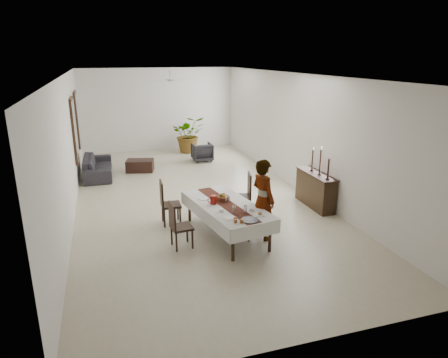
% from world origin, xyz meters
% --- Properties ---
extents(floor, '(6.00, 12.00, 0.00)m').
position_xyz_m(floor, '(0.00, 0.00, 0.00)').
color(floor, beige).
rests_on(floor, ground).
extents(ceiling, '(6.00, 12.00, 0.02)m').
position_xyz_m(ceiling, '(0.00, 0.00, 3.20)').
color(ceiling, white).
rests_on(ceiling, wall_back).
extents(wall_back, '(6.00, 0.02, 3.20)m').
position_xyz_m(wall_back, '(0.00, 6.00, 1.60)').
color(wall_back, white).
rests_on(wall_back, floor).
extents(wall_front, '(6.00, 0.02, 3.20)m').
position_xyz_m(wall_front, '(0.00, -6.00, 1.60)').
color(wall_front, white).
rests_on(wall_front, floor).
extents(wall_left, '(0.02, 12.00, 3.20)m').
position_xyz_m(wall_left, '(-3.00, 0.00, 1.60)').
color(wall_left, white).
rests_on(wall_left, floor).
extents(wall_right, '(0.02, 12.00, 3.20)m').
position_xyz_m(wall_right, '(3.00, 0.00, 1.60)').
color(wall_right, white).
rests_on(wall_right, floor).
extents(dining_table_top, '(1.29, 2.33, 0.05)m').
position_xyz_m(dining_table_top, '(0.13, -2.50, 0.67)').
color(dining_table_top, black).
rests_on(dining_table_top, table_leg_fl).
extents(table_leg_fl, '(0.07, 0.07, 0.64)m').
position_xyz_m(table_leg_fl, '(-0.09, -3.60, 0.32)').
color(table_leg_fl, black).
rests_on(table_leg_fl, floor).
extents(table_leg_fr, '(0.07, 0.07, 0.64)m').
position_xyz_m(table_leg_fr, '(0.71, -3.46, 0.32)').
color(table_leg_fr, black).
rests_on(table_leg_fr, floor).
extents(table_leg_bl, '(0.07, 0.07, 0.64)m').
position_xyz_m(table_leg_bl, '(-0.45, -1.54, 0.32)').
color(table_leg_bl, black).
rests_on(table_leg_bl, floor).
extents(table_leg_br, '(0.07, 0.07, 0.64)m').
position_xyz_m(table_leg_br, '(0.35, -1.40, 0.32)').
color(table_leg_br, black).
rests_on(table_leg_br, floor).
extents(tablecloth_top, '(1.48, 2.52, 0.01)m').
position_xyz_m(tablecloth_top, '(0.13, -2.50, 0.69)').
color(tablecloth_top, silver).
rests_on(tablecloth_top, dining_table_top).
extents(tablecloth_drape_left, '(0.42, 2.34, 0.28)m').
position_xyz_m(tablecloth_drape_left, '(-0.40, -2.59, 0.56)').
color(tablecloth_drape_left, white).
rests_on(tablecloth_drape_left, dining_table_top).
extents(tablecloth_drape_right, '(0.42, 2.34, 0.28)m').
position_xyz_m(tablecloth_drape_right, '(0.66, -2.41, 0.56)').
color(tablecloth_drape_right, silver).
rests_on(tablecloth_drape_right, dining_table_top).
extents(tablecloth_drape_near, '(1.07, 0.20, 0.28)m').
position_xyz_m(tablecloth_drape_near, '(0.33, -3.66, 0.56)').
color(tablecloth_drape_near, white).
rests_on(tablecloth_drape_near, dining_table_top).
extents(tablecloth_drape_far, '(1.07, 0.20, 0.28)m').
position_xyz_m(tablecloth_drape_far, '(-0.07, -1.34, 0.56)').
color(tablecloth_drape_far, white).
rests_on(tablecloth_drape_far, dining_table_top).
extents(table_runner, '(0.71, 2.32, 0.00)m').
position_xyz_m(table_runner, '(0.13, -2.50, 0.70)').
color(table_runner, '#5B261A').
rests_on(table_runner, tablecloth_top).
extents(red_pitcher, '(0.16, 0.16, 0.18)m').
position_xyz_m(red_pitcher, '(-0.12, -2.40, 0.79)').
color(red_pitcher, maroon).
rests_on(red_pitcher, tablecloth_top).
extents(pitcher_handle, '(0.11, 0.04, 0.11)m').
position_xyz_m(pitcher_handle, '(-0.20, -2.42, 0.79)').
color(pitcher_handle, maroon).
rests_on(pitcher_handle, red_pitcher).
extents(wine_glass_near, '(0.06, 0.06, 0.16)m').
position_xyz_m(wine_glass_near, '(0.34, -3.07, 0.78)').
color(wine_glass_near, silver).
rests_on(wine_glass_near, tablecloth_top).
extents(wine_glass_mid, '(0.06, 0.06, 0.16)m').
position_xyz_m(wine_glass_mid, '(0.13, -3.01, 0.78)').
color(wine_glass_mid, white).
rests_on(wine_glass_mid, tablecloth_top).
extents(wine_glass_far, '(0.06, 0.06, 0.16)m').
position_xyz_m(wine_glass_far, '(0.17, -2.45, 0.78)').
color(wine_glass_far, white).
rests_on(wine_glass_far, tablecloth_top).
extents(teacup_right, '(0.08, 0.08, 0.06)m').
position_xyz_m(teacup_right, '(0.50, -3.00, 0.73)').
color(teacup_right, silver).
rests_on(teacup_right, saucer_right).
extents(saucer_right, '(0.14, 0.14, 0.01)m').
position_xyz_m(saucer_right, '(0.50, -3.00, 0.71)').
color(saucer_right, silver).
rests_on(saucer_right, tablecloth_top).
extents(teacup_left, '(0.08, 0.08, 0.06)m').
position_xyz_m(teacup_left, '(-0.09, -2.86, 0.73)').
color(teacup_left, white).
rests_on(teacup_left, saucer_left).
extents(saucer_left, '(0.14, 0.14, 0.01)m').
position_xyz_m(saucer_left, '(-0.09, -2.86, 0.71)').
color(saucer_left, silver).
rests_on(saucer_left, tablecloth_top).
extents(plate_near_right, '(0.22, 0.22, 0.01)m').
position_xyz_m(plate_near_right, '(0.57, -3.26, 0.71)').
color(plate_near_right, white).
rests_on(plate_near_right, tablecloth_top).
extents(bread_near_right, '(0.08, 0.08, 0.08)m').
position_xyz_m(bread_near_right, '(0.57, -3.26, 0.73)').
color(bread_near_right, tan).
rests_on(bread_near_right, plate_near_right).
extents(plate_near_left, '(0.22, 0.22, 0.01)m').
position_xyz_m(plate_near_left, '(-0.02, -3.23, 0.71)').
color(plate_near_left, white).
rests_on(plate_near_left, tablecloth_top).
extents(plate_far_left, '(0.22, 0.22, 0.01)m').
position_xyz_m(plate_far_left, '(-0.25, -2.05, 0.71)').
color(plate_far_left, white).
rests_on(plate_far_left, tablecloth_top).
extents(serving_tray, '(0.33, 0.33, 0.02)m').
position_xyz_m(serving_tray, '(0.30, -3.45, 0.71)').
color(serving_tray, '#3C3B40').
rests_on(serving_tray, tablecloth_top).
extents(jam_jar_a, '(0.06, 0.06, 0.07)m').
position_xyz_m(jam_jar_a, '(0.10, -3.51, 0.73)').
color(jam_jar_a, brown).
rests_on(jam_jar_a, tablecloth_top).
extents(jam_jar_b, '(0.06, 0.06, 0.07)m').
position_xyz_m(jam_jar_b, '(0.00, -3.47, 0.73)').
color(jam_jar_b, brown).
rests_on(jam_jar_b, tablecloth_top).
extents(jam_jar_c, '(0.06, 0.06, 0.07)m').
position_xyz_m(jam_jar_c, '(0.03, -3.38, 0.73)').
color(jam_jar_c, brown).
rests_on(jam_jar_c, tablecloth_top).
extents(fruit_basket, '(0.28, 0.28, 0.09)m').
position_xyz_m(fruit_basket, '(0.14, -2.27, 0.75)').
color(fruit_basket, brown).
rests_on(fruit_basket, tablecloth_top).
extents(fruit_red, '(0.08, 0.08, 0.08)m').
position_xyz_m(fruit_red, '(0.16, -2.24, 0.81)').
color(fruit_red, '#A72D10').
rests_on(fruit_red, fruit_basket).
extents(fruit_green, '(0.07, 0.07, 0.07)m').
position_xyz_m(fruit_green, '(0.10, -2.24, 0.81)').
color(fruit_green, olive).
rests_on(fruit_green, fruit_basket).
extents(fruit_yellow, '(0.08, 0.08, 0.08)m').
position_xyz_m(fruit_yellow, '(0.14, -2.31, 0.81)').
color(fruit_yellow, gold).
rests_on(fruit_yellow, fruit_basket).
extents(chair_right_near_seat, '(0.46, 0.46, 0.05)m').
position_xyz_m(chair_right_near_seat, '(0.66, -2.74, 0.48)').
color(chair_right_near_seat, black).
rests_on(chair_right_near_seat, chair_right_near_leg_fl).
extents(chair_right_near_leg_fl, '(0.05, 0.05, 0.45)m').
position_xyz_m(chair_right_near_leg_fl, '(0.85, -2.93, 0.22)').
color(chair_right_near_leg_fl, black).
rests_on(chair_right_near_leg_fl, floor).
extents(chair_right_near_leg_fr, '(0.05, 0.05, 0.45)m').
position_xyz_m(chair_right_near_leg_fr, '(0.85, -2.56, 0.22)').
color(chair_right_near_leg_fr, black).
rests_on(chair_right_near_leg_fr, floor).
extents(chair_right_near_leg_bl, '(0.05, 0.05, 0.45)m').
position_xyz_m(chair_right_near_leg_bl, '(0.48, -2.93, 0.22)').
color(chair_right_near_leg_bl, black).
rests_on(chair_right_near_leg_bl, floor).
extents(chair_right_near_leg_br, '(0.05, 0.05, 0.45)m').
position_xyz_m(chair_right_near_leg_br, '(0.48, -2.56, 0.22)').
color(chair_right_near_leg_br, black).
rests_on(chair_right_near_leg_br, floor).
extents(chair_right_near_back, '(0.04, 0.45, 0.58)m').
position_xyz_m(chair_right_near_back, '(0.87, -2.74, 0.79)').
color(chair_right_near_back, black).
rests_on(chair_right_near_back, chair_right_near_seat).
extents(chair_right_far_seat, '(0.53, 0.53, 0.05)m').
position_xyz_m(chair_right_far_seat, '(0.78, -1.58, 0.46)').
color(chair_right_far_seat, black).
rests_on(chair_right_far_seat, chair_right_far_leg_fl).
extents(chair_right_far_leg_fl, '(0.05, 0.05, 0.44)m').
position_xyz_m(chair_right_far_leg_fl, '(0.92, -1.79, 0.22)').
color(chair_right_far_leg_fl, black).
rests_on(chair_right_far_leg_fl, floor).
extents(chair_right_far_leg_fr, '(0.05, 0.05, 0.44)m').
position_xyz_m(chair_right_far_leg_fr, '(1.00, -1.44, 0.22)').
color(chair_right_far_leg_fr, black).
rests_on(chair_right_far_leg_fr, floor).
extents(chair_right_far_leg_bl, '(0.05, 0.05, 0.44)m').
position_xyz_m(chair_right_far_leg_bl, '(0.56, -1.71, 0.22)').
color(chair_right_far_leg_bl, black).
rests_on(chair_right_far_leg_bl, floor).
extents(chair_right_far_leg_br, '(0.05, 0.05, 0.44)m').
position_xyz_m(chair_right_far_leg_br, '(0.65, -1.36, 0.22)').
color(chair_right_far_leg_br, black).
rests_on(chair_right_far_leg_br, floor).
extents(chair_right_far_back, '(0.14, 0.44, 0.56)m').
position_xyz_m(chair_right_far_back, '(0.98, -1.62, 0.76)').
color(chair_right_far_back, black).
rests_on(chair_right_far_back, chair_right_far_seat).
extents(chair_left_near_seat, '(0.44, 0.44, 0.05)m').
position_xyz_m(chair_left_near_seat, '(-0.87, -2.76, 0.42)').
color(chair_left_near_seat, black).
rests_on(chair_left_near_seat, chair_left_near_leg_fl).
extents(chair_left_near_leg_fl, '(0.04, 0.04, 0.40)m').
position_xyz_m(chair_left_near_leg_fl, '(-1.05, -2.61, 0.20)').
color(chair_left_near_leg_fl, black).
rests_on(chair_left_near_leg_fl, floor).
extents(chair_left_near_leg_fr, '(0.04, 0.04, 0.40)m').
position_xyz_m(chair_left_near_leg_fr, '(-1.02, -2.94, 0.20)').
color(chair_left_near_leg_fr, black).
rests_on(chair_left_near_leg_fr, floor).
extents(chair_left_near_leg_bl, '(0.04, 0.04, 0.40)m').
position_xyz_m(chair_left_near_leg_bl, '(-0.73, -2.58, 0.20)').
color(chair_left_near_leg_bl, black).
rests_on(chair_left_near_leg_bl, floor).
extents(chair_left_near_leg_br, '(0.04, 0.04, 0.40)m').
position_xyz_m(chair_left_near_leg_br, '(-0.69, -2.90, 0.20)').
color(chair_left_near_leg_br, black).
rests_on(chair_left_near_leg_br, floor).
extents(chair_left_near_back, '(0.08, 0.40, 0.51)m').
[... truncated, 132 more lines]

